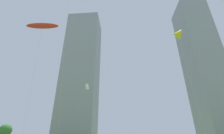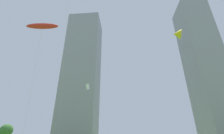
{
  "view_description": "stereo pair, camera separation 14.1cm",
  "coord_description": "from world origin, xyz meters",
  "px_view_note": "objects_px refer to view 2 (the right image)",
  "views": [
    {
      "loc": [
        7.98,
        -6.94,
        1.62
      ],
      "look_at": [
        2.21,
        13.35,
        11.99
      ],
      "focal_mm": 25.59,
      "sensor_mm": 36.0,
      "label": 1
    },
    {
      "loc": [
        8.12,
        -6.9,
        1.62
      ],
      "look_at": [
        2.21,
        13.35,
        11.99
      ],
      "focal_mm": 25.59,
      "sensor_mm": 36.0,
      "label": 2
    }
  ],
  "objects_px": {
    "distant_highrise_0": "(204,64)",
    "park_tree_1": "(6,131)",
    "kite_flying_3": "(88,87)",
    "kite_flying_1": "(177,34)",
    "distant_highrise_1": "(82,74)",
    "kite_flying_4": "(43,26)"
  },
  "relations": [
    {
      "from": "kite_flying_4",
      "to": "distant_highrise_0",
      "type": "relative_size",
      "value": 0.17
    },
    {
      "from": "park_tree_1",
      "to": "kite_flying_1",
      "type": "bearing_deg",
      "value": -3.08
    },
    {
      "from": "distant_highrise_0",
      "to": "kite_flying_1",
      "type": "bearing_deg",
      "value": -122.65
    },
    {
      "from": "park_tree_1",
      "to": "distant_highrise_1",
      "type": "distance_m",
      "value": 84.53
    },
    {
      "from": "kite_flying_1",
      "to": "distant_highrise_1",
      "type": "distance_m",
      "value": 95.85
    },
    {
      "from": "kite_flying_3",
      "to": "distant_highrise_1",
      "type": "xyz_separation_m",
      "value": [
        -33.21,
        58.42,
        32.94
      ]
    },
    {
      "from": "kite_flying_4",
      "to": "distant_highrise_1",
      "type": "relative_size",
      "value": 0.15
    },
    {
      "from": "kite_flying_1",
      "to": "park_tree_1",
      "type": "height_order",
      "value": "kite_flying_1"
    },
    {
      "from": "kite_flying_1",
      "to": "distant_highrise_0",
      "type": "bearing_deg",
      "value": 71.0
    },
    {
      "from": "kite_flying_3",
      "to": "kite_flying_1",
      "type": "bearing_deg",
      "value": -26.85
    },
    {
      "from": "kite_flying_1",
      "to": "kite_flying_4",
      "type": "distance_m",
      "value": 24.88
    },
    {
      "from": "distant_highrise_0",
      "to": "distant_highrise_1",
      "type": "distance_m",
      "value": 82.43
    },
    {
      "from": "kite_flying_4",
      "to": "distant_highrise_0",
      "type": "height_order",
      "value": "distant_highrise_0"
    },
    {
      "from": "kite_flying_4",
      "to": "park_tree_1",
      "type": "bearing_deg",
      "value": 139.72
    },
    {
      "from": "kite_flying_3",
      "to": "park_tree_1",
      "type": "relative_size",
      "value": 3.0
    },
    {
      "from": "distant_highrise_0",
      "to": "distant_highrise_1",
      "type": "xyz_separation_m",
      "value": [
        -82.35,
        -0.14,
        3.76
      ]
    },
    {
      "from": "park_tree_1",
      "to": "kite_flying_3",
      "type": "bearing_deg",
      "value": 35.64
    },
    {
      "from": "distant_highrise_0",
      "to": "park_tree_1",
      "type": "bearing_deg",
      "value": -146.35
    },
    {
      "from": "kite_flying_1",
      "to": "kite_flying_4",
      "type": "bearing_deg",
      "value": -138.27
    },
    {
      "from": "kite_flying_1",
      "to": "kite_flying_3",
      "type": "height_order",
      "value": "kite_flying_1"
    },
    {
      "from": "kite_flying_3",
      "to": "distant_highrise_0",
      "type": "relative_size",
      "value": 0.19
    },
    {
      "from": "kite_flying_1",
      "to": "kite_flying_3",
      "type": "bearing_deg",
      "value": 153.15
    }
  ]
}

